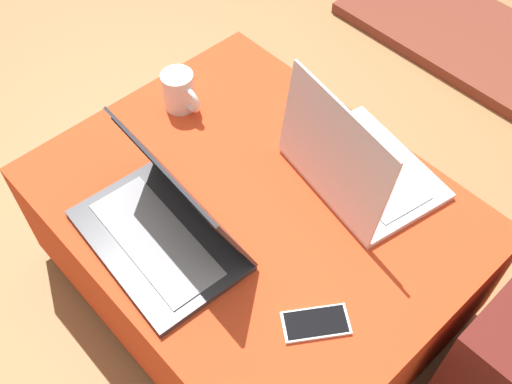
% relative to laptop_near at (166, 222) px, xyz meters
% --- Properties ---
extents(ground_plane, '(14.00, 14.00, 0.00)m').
position_rel_laptop_near_xyz_m(ground_plane, '(0.06, 0.20, -0.44)').
color(ground_plane, '#9E7042').
extents(ottoman, '(0.96, 0.77, 0.39)m').
position_rel_laptop_near_xyz_m(ottoman, '(0.06, 0.20, -0.24)').
color(ottoman, maroon).
rests_on(ottoman, ground_plane).
extents(laptop_near, '(0.39, 0.27, 0.24)m').
position_rel_laptop_near_xyz_m(laptop_near, '(0.00, 0.00, 0.00)').
color(laptop_near, '#333338').
rests_on(laptop_near, ottoman).
extents(laptop_far, '(0.38, 0.32, 0.27)m').
position_rel_laptop_near_xyz_m(laptop_far, '(0.17, 0.41, 0.00)').
color(laptop_far, silver).
rests_on(laptop_far, ottoman).
extents(cell_phone, '(0.13, 0.15, 0.01)m').
position_rel_laptop_near_xyz_m(cell_phone, '(0.36, 0.08, -0.05)').
color(cell_phone, white).
rests_on(cell_phone, ottoman).
extents(coffee_mug, '(0.12, 0.08, 0.10)m').
position_rel_laptop_near_xyz_m(coffee_mug, '(-0.30, 0.27, 0.00)').
color(coffee_mug, white).
rests_on(coffee_mug, ottoman).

